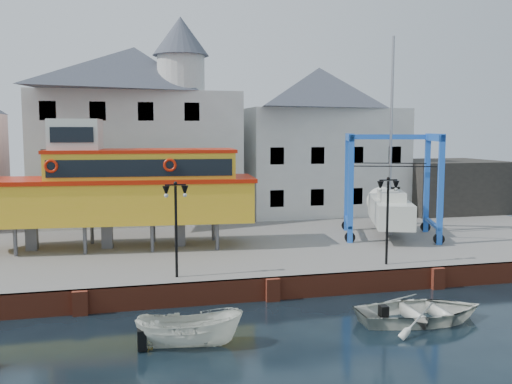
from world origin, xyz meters
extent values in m
plane|color=black|center=(0.00, 0.00, 0.00)|extent=(140.00, 140.00, 0.00)
cube|color=slate|center=(0.00, 11.00, 0.50)|extent=(44.00, 22.00, 1.00)
cube|color=maroon|center=(0.00, 0.12, 0.50)|extent=(44.00, 0.25, 1.00)
cube|color=maroon|center=(-8.00, -0.05, 0.50)|extent=(0.60, 0.36, 1.00)
cube|color=maroon|center=(0.00, -0.05, 0.50)|extent=(0.60, 0.36, 1.00)
cube|color=maroon|center=(8.00, -0.05, 0.50)|extent=(0.60, 0.36, 1.00)
cube|color=beige|center=(-5.00, 18.50, 5.50)|extent=(14.00, 8.00, 9.00)
pyramid|color=#3A3E49|center=(-5.00, 18.50, 11.60)|extent=(14.00, 8.00, 3.20)
cube|color=black|center=(-10.50, 14.54, 2.60)|extent=(1.00, 0.08, 1.20)
cube|color=black|center=(-7.50, 14.54, 2.60)|extent=(1.00, 0.08, 1.20)
cube|color=black|center=(-4.50, 14.54, 2.60)|extent=(1.00, 0.08, 1.20)
cube|color=black|center=(-1.50, 14.54, 2.60)|extent=(1.00, 0.08, 1.20)
cube|color=black|center=(-10.50, 14.54, 5.60)|extent=(1.00, 0.08, 1.20)
cube|color=black|center=(-7.50, 14.54, 5.60)|extent=(1.00, 0.08, 1.20)
cube|color=black|center=(-4.50, 14.54, 5.60)|extent=(1.00, 0.08, 1.20)
cube|color=black|center=(-1.50, 14.54, 5.60)|extent=(1.00, 0.08, 1.20)
cube|color=black|center=(-10.50, 14.54, 8.60)|extent=(1.00, 0.08, 1.20)
cube|color=black|center=(-7.50, 14.54, 8.60)|extent=(1.00, 0.08, 1.20)
cube|color=black|center=(-4.50, 14.54, 8.60)|extent=(1.00, 0.08, 1.20)
cube|color=black|center=(-1.50, 14.54, 8.60)|extent=(1.00, 0.08, 1.20)
cylinder|color=beige|center=(-2.00, 16.10, 11.20)|extent=(3.20, 3.20, 2.40)
cone|color=#3A3E49|center=(-2.00, 16.10, 13.70)|extent=(3.80, 3.80, 2.60)
cube|color=beige|center=(9.00, 19.00, 5.00)|extent=(12.00, 8.00, 8.00)
pyramid|color=#3A3E49|center=(9.00, 19.00, 10.60)|extent=(12.00, 8.00, 3.20)
cube|color=black|center=(4.50, 15.04, 2.60)|extent=(1.00, 0.08, 1.20)
cube|color=black|center=(7.50, 15.04, 2.60)|extent=(1.00, 0.08, 1.20)
cube|color=black|center=(10.50, 15.04, 2.60)|extent=(1.00, 0.08, 1.20)
cube|color=black|center=(13.50, 15.04, 2.60)|extent=(1.00, 0.08, 1.20)
cube|color=black|center=(4.50, 15.04, 5.60)|extent=(1.00, 0.08, 1.20)
cube|color=black|center=(7.50, 15.04, 5.60)|extent=(1.00, 0.08, 1.20)
cube|color=black|center=(10.50, 15.04, 5.60)|extent=(1.00, 0.08, 1.20)
cube|color=black|center=(13.50, 15.04, 5.60)|extent=(1.00, 0.08, 1.20)
cube|color=black|center=(19.00, 17.00, 3.00)|extent=(8.00, 7.00, 4.00)
cylinder|color=black|center=(-4.00, 1.20, 3.00)|extent=(0.12, 0.12, 4.00)
cube|color=black|center=(-4.00, 1.20, 5.05)|extent=(0.90, 0.06, 0.06)
sphere|color=black|center=(-4.00, 1.20, 5.12)|extent=(0.16, 0.16, 0.16)
cone|color=black|center=(-4.40, 1.20, 4.78)|extent=(0.32, 0.32, 0.45)
sphere|color=silver|center=(-4.40, 1.20, 4.60)|extent=(0.18, 0.18, 0.18)
cone|color=black|center=(-3.60, 1.20, 4.78)|extent=(0.32, 0.32, 0.45)
sphere|color=silver|center=(-3.60, 1.20, 4.60)|extent=(0.18, 0.18, 0.18)
cylinder|color=black|center=(6.00, 1.20, 3.00)|extent=(0.12, 0.12, 4.00)
cube|color=black|center=(6.00, 1.20, 5.05)|extent=(0.90, 0.06, 0.06)
sphere|color=black|center=(6.00, 1.20, 5.12)|extent=(0.16, 0.16, 0.16)
cone|color=black|center=(5.60, 1.20, 4.78)|extent=(0.32, 0.32, 0.45)
sphere|color=silver|center=(5.60, 1.20, 4.60)|extent=(0.18, 0.18, 0.18)
cone|color=black|center=(6.40, 1.20, 4.78)|extent=(0.32, 0.32, 0.45)
sphere|color=silver|center=(6.40, 1.20, 4.60)|extent=(0.18, 0.18, 0.18)
cylinder|color=#59595E|center=(-11.53, 7.33, 1.73)|extent=(0.22, 0.22, 1.47)
cylinder|color=#59595E|center=(-11.28, 10.06, 1.73)|extent=(0.22, 0.22, 1.47)
cylinder|color=#59595E|center=(-8.12, 7.02, 1.73)|extent=(0.22, 0.22, 1.47)
cylinder|color=#59595E|center=(-7.87, 9.75, 1.73)|extent=(0.22, 0.22, 1.47)
cylinder|color=#59595E|center=(-4.70, 6.71, 1.73)|extent=(0.22, 0.22, 1.47)
cylinder|color=#59595E|center=(-4.45, 9.44, 1.73)|extent=(0.22, 0.22, 1.47)
cylinder|color=#59595E|center=(-1.29, 6.40, 1.73)|extent=(0.22, 0.22, 1.47)
cylinder|color=#59595E|center=(-1.04, 9.13, 1.73)|extent=(0.22, 0.22, 1.47)
cube|color=#59595E|center=(-10.92, 8.65, 1.73)|extent=(0.63, 0.54, 1.47)
cube|color=#59595E|center=(-7.02, 8.30, 1.73)|extent=(0.63, 0.54, 1.47)
cube|color=#59595E|center=(-3.12, 7.94, 1.73)|extent=(0.63, 0.54, 1.47)
cube|color=gold|center=(-6.04, 8.21, 3.55)|extent=(13.99, 4.95, 2.15)
cube|color=red|center=(-6.04, 8.21, 4.72)|extent=(14.30, 5.13, 0.22)
cube|color=gold|center=(-5.07, 8.12, 5.41)|extent=(10.06, 4.21, 1.57)
cube|color=black|center=(-5.22, 6.43, 5.46)|extent=(9.37, 0.91, 0.88)
cube|color=black|center=(-4.91, 9.81, 5.46)|extent=(9.37, 0.91, 0.88)
cube|color=red|center=(-5.07, 8.12, 6.28)|extent=(10.26, 4.32, 0.18)
cube|color=silver|center=(-8.48, 8.43, 7.08)|extent=(2.77, 2.77, 1.78)
cube|color=black|center=(-8.60, 7.13, 7.16)|extent=(2.14, 0.25, 0.78)
torus|color=red|center=(-9.61, 6.78, 5.60)|extent=(0.70, 0.20, 0.69)
torus|color=red|center=(-3.76, 6.25, 5.60)|extent=(0.70, 0.20, 0.69)
cube|color=blue|center=(6.41, 6.55, 4.06)|extent=(0.39, 0.39, 6.13)
cylinder|color=black|center=(6.41, 6.55, 1.31)|extent=(0.65, 0.42, 0.61)
cube|color=blue|center=(7.81, 10.37, 4.06)|extent=(0.39, 0.39, 6.13)
cylinder|color=black|center=(7.81, 10.37, 1.31)|extent=(0.65, 0.42, 0.61)
cube|color=blue|center=(11.06, 4.86, 4.06)|extent=(0.39, 0.39, 6.13)
cylinder|color=black|center=(11.06, 4.86, 1.31)|extent=(0.65, 0.42, 0.61)
cube|color=blue|center=(12.45, 8.68, 4.06)|extent=(0.39, 0.39, 6.13)
cylinder|color=black|center=(12.45, 8.68, 1.31)|extent=(0.65, 0.42, 0.61)
cube|color=blue|center=(7.11, 8.46, 6.97)|extent=(1.79, 4.22, 0.43)
cube|color=blue|center=(7.11, 8.46, 1.88)|extent=(1.70, 4.19, 0.18)
cube|color=blue|center=(11.76, 6.77, 6.97)|extent=(1.79, 4.22, 0.43)
cube|color=blue|center=(11.76, 6.77, 1.88)|extent=(1.70, 4.19, 0.18)
cube|color=blue|center=(10.13, 9.53, 6.97)|extent=(5.04, 2.09, 0.31)
cube|color=silver|center=(9.43, 7.62, 2.58)|extent=(4.14, 6.86, 1.40)
cone|color=silver|center=(10.77, 11.28, 2.58)|extent=(2.37, 2.00, 2.01)
cube|color=#59595E|center=(9.43, 7.62, 1.57)|extent=(0.74, 1.55, 0.61)
cube|color=silver|center=(9.28, 7.21, 3.54)|extent=(2.21, 2.95, 0.53)
cylinder|color=#99999E|center=(9.58, 8.03, 8.09)|extent=(0.21, 0.21, 9.63)
cube|color=black|center=(8.89, 6.14, 5.35)|extent=(4.41, 1.70, 0.05)
cube|color=black|center=(9.97, 9.10, 5.35)|extent=(4.41, 1.70, 0.05)
imported|color=silver|center=(-4.17, -4.45, 0.00)|extent=(3.83, 1.93, 1.42)
imported|color=silver|center=(4.89, -4.00, 0.00)|extent=(5.20, 3.80, 1.05)
camera|label=1|loc=(-6.47, -23.27, 7.38)|focal=40.00mm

